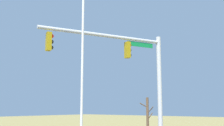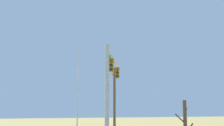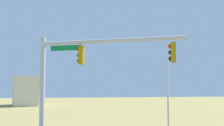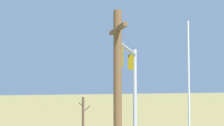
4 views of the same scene
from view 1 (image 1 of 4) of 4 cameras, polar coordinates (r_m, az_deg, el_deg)
signal_mast at (r=16.78m, az=4.05°, el=-1.46°), size 7.16×3.23×7.45m
flagpole at (r=11.67m, az=-6.03°, el=-3.73°), size 0.10×0.10×8.18m
bare_tree at (r=22.69m, az=7.16°, el=-11.53°), size 1.27×1.02×3.83m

